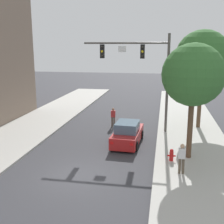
{
  "coord_description": "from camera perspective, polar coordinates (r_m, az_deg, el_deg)",
  "views": [
    {
      "loc": [
        4.4,
        -13.69,
        6.72
      ],
      "look_at": [
        0.67,
        6.65,
        2.0
      ],
      "focal_mm": 46.39,
      "sensor_mm": 36.0,
      "label": 1
    }
  ],
  "objects": [
    {
      "name": "street_tree_second",
      "position": [
        24.26,
        17.44,
        10.18
      ],
      "size": [
        4.34,
        4.34,
        7.87
      ],
      "color": "brown",
      "rests_on": "sidewalk_right"
    },
    {
      "name": "car_lead_red",
      "position": [
        20.34,
        3.08,
        -4.31
      ],
      "size": [
        2.0,
        4.32,
        1.6
      ],
      "color": "#B21E1E",
      "rests_on": "ground"
    },
    {
      "name": "ground_plane",
      "position": [
        15.88,
        -6.89,
        -12.29
      ],
      "size": [
        120.0,
        120.0,
        0.0
      ],
      "primitive_type": "plane",
      "color": "#38383D"
    },
    {
      "name": "pedestrian_sidewalk_right_walker",
      "position": [
        15.69,
        13.6,
        -8.66
      ],
      "size": [
        0.36,
        0.22,
        1.64
      ],
      "color": "brown",
      "rests_on": "sidewalk_right"
    },
    {
      "name": "traffic_signal_mast",
      "position": [
        22.44,
        6.21,
        9.26
      ],
      "size": [
        6.58,
        0.38,
        7.5
      ],
      "color": "#514C47",
      "rests_on": "sidewalk_right"
    },
    {
      "name": "street_tree_nearest",
      "position": [
        17.22,
        15.73,
        7.0
      ],
      "size": [
        3.61,
        3.61,
        6.78
      ],
      "color": "brown",
      "rests_on": "sidewalk_right"
    },
    {
      "name": "sidewalk_right",
      "position": [
        15.37,
        17.65,
        -13.42
      ],
      "size": [
        5.0,
        60.0,
        0.15
      ],
      "primitive_type": "cube",
      "color": "#B2AFA8",
      "rests_on": "ground"
    },
    {
      "name": "fire_hydrant",
      "position": [
        17.46,
        11.64,
        -8.27
      ],
      "size": [
        0.48,
        0.24,
        0.72
      ],
      "color": "red",
      "rests_on": "sidewalk_right"
    },
    {
      "name": "pedestrian_crossing_road",
      "position": [
        24.5,
        0.23,
        -0.86
      ],
      "size": [
        0.36,
        0.22,
        1.64
      ],
      "color": "brown",
      "rests_on": "ground"
    }
  ]
}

